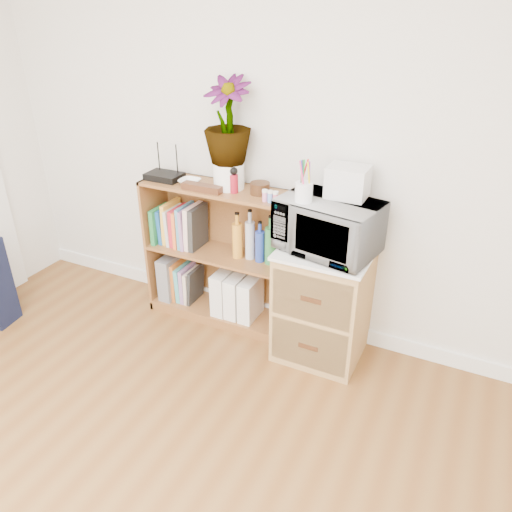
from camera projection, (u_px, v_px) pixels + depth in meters
The scene contains 21 objects.
skirting_board at pixel (275, 312), 3.45m from camera, with size 4.00×0.02×0.10m, color white.
bookshelf at pixel (219, 256), 3.28m from camera, with size 1.00×0.30×0.95m, color brown.
wicker_unit at pixel (323, 305), 2.99m from camera, with size 0.50×0.45×0.70m, color #9E7542.
microwave at pixel (328, 226), 2.74m from camera, with size 0.54×0.36×0.30m, color white.
pen_cup at pixel (304, 192), 2.64m from camera, with size 0.10×0.10×0.11m, color white.
small_appliance at pixel (348, 182), 2.68m from camera, with size 0.21×0.18×0.17m, color silver.
router at pixel (164, 176), 3.18m from camera, with size 0.23×0.15×0.04m, color black.
white_bowl at pixel (190, 182), 3.10m from camera, with size 0.13×0.13×0.03m, color white.
plant_pot at pixel (229, 175), 3.01m from camera, with size 0.19×0.19×0.16m, color white.
potted_plant at pixel (227, 121), 2.86m from camera, with size 0.28×0.28×0.50m, color #2E7434.
trinket_box at pixel (202, 188), 2.99m from camera, with size 0.26×0.06×0.04m, color #3B2010.
kokeshi_doll at pixel (234, 184), 2.95m from camera, with size 0.05×0.05×0.11m, color maroon.
wooden_bowl at pixel (260, 188), 2.94m from camera, with size 0.12×0.12×0.07m, color #331F0D.
paint_jars at pixel (270, 198), 2.82m from camera, with size 0.11×0.04×0.05m, color pink.
file_box at pixel (172, 275), 3.55m from camera, with size 0.09×0.25×0.31m, color slate.
magazine_holder_left at pixel (224, 291), 3.38m from camera, with size 0.09×0.24×0.30m, color white.
magazine_holder_mid at pixel (237, 295), 3.34m from camera, with size 0.09×0.23×0.29m, color white.
magazine_holder_right at pixel (251, 298), 3.30m from camera, with size 0.09×0.23×0.29m, color white.
cookbooks at pixel (180, 225), 3.32m from camera, with size 0.33×0.20×0.29m.
liquor_bottles at pixel (266, 242), 3.07m from camera, with size 0.45×0.07×0.32m.
lower_books at pixel (187, 282), 3.51m from camera, with size 0.17×0.19×0.28m.
Camera 1 is at (1.14, -0.41, 1.99)m, focal length 35.00 mm.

